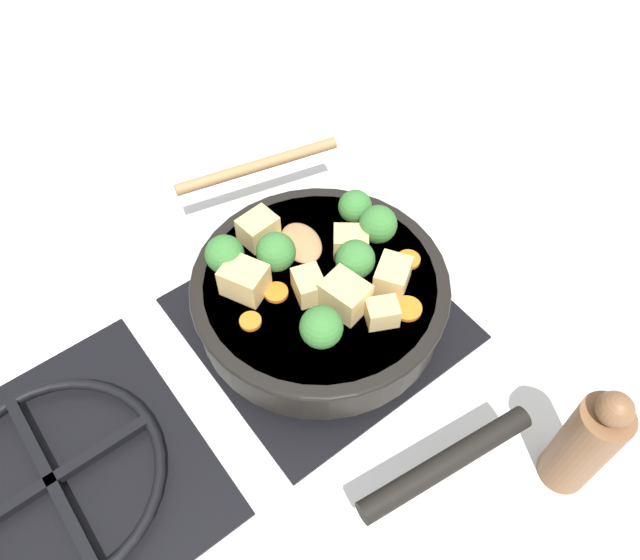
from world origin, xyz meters
name	(u,v)px	position (x,y,z in m)	size (l,w,h in m)	color
ground_plane	(320,319)	(0.00, 0.00, 0.00)	(2.40, 2.40, 0.00)	silver
front_burner_grate	(320,314)	(0.00, 0.00, 0.01)	(0.31, 0.31, 0.03)	black
rear_burner_grate	(54,484)	(0.00, 0.36, 0.01)	(0.31, 0.31, 0.03)	black
skillet_pan	(321,294)	(0.00, 0.00, 0.06)	(0.43, 0.31, 0.06)	black
wooden_spoon	(276,197)	(0.14, -0.03, 0.09)	(0.22, 0.23, 0.02)	#A87A4C
tofu_cube_center_large	(351,242)	(0.01, -0.06, 0.10)	(0.04, 0.03, 0.03)	#DBB770
tofu_cube_near_handle	(346,295)	(-0.05, 0.00, 0.11)	(0.05, 0.04, 0.04)	#DBB770
tofu_cube_east_chunk	(393,276)	(-0.06, -0.06, 0.10)	(0.04, 0.04, 0.04)	#DBB770
tofu_cube_west_chunk	(258,229)	(0.10, 0.02, 0.10)	(0.04, 0.04, 0.04)	#DBB770
tofu_cube_back_piece	(382,313)	(-0.09, -0.02, 0.10)	(0.04, 0.03, 0.03)	#DBB770
tofu_cube_front_piece	(244,280)	(0.04, 0.08, 0.10)	(0.05, 0.04, 0.04)	#DBB770
tofu_cube_mid_small	(309,286)	(-0.01, 0.02, 0.10)	(0.04, 0.03, 0.03)	#DBB770
broccoli_floret_near_spoon	(321,327)	(-0.07, 0.05, 0.11)	(0.05, 0.05, 0.05)	#709956
broccoli_floret_center_top	(276,252)	(0.05, 0.03, 0.11)	(0.05, 0.05, 0.05)	#709956
broccoli_floret_east_rim	(355,260)	(-0.02, -0.04, 0.11)	(0.05, 0.05, 0.05)	#709956
broccoli_floret_west_rim	(225,255)	(0.08, 0.08, 0.11)	(0.05, 0.05, 0.05)	#709956
broccoli_floret_north_edge	(355,207)	(0.05, -0.09, 0.11)	(0.04, 0.04, 0.05)	#709956
broccoli_floret_south_cluster	(378,225)	(0.01, -0.09, 0.11)	(0.05, 0.05, 0.05)	#709956
carrot_slice_orange_thin	(407,309)	(-0.09, -0.05, 0.09)	(0.03, 0.03, 0.01)	orange
carrot_slice_near_center	(409,260)	(-0.04, -0.10, 0.09)	(0.03, 0.03, 0.01)	orange
carrot_slice_edge_slice	(276,292)	(0.02, 0.05, 0.09)	(0.03, 0.03, 0.01)	orange
carrot_slice_under_broccoli	(249,319)	(0.00, 0.10, 0.09)	(0.03, 0.03, 0.01)	orange
pepper_mill	(585,443)	(-0.32, -0.09, 0.08)	(0.05, 0.05, 0.18)	brown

